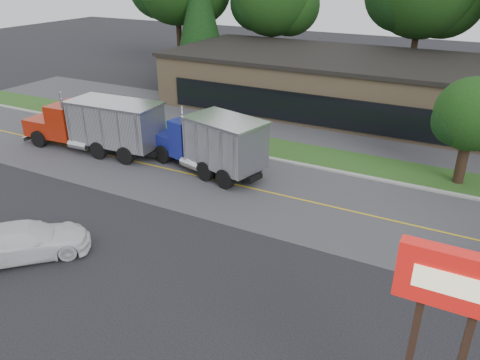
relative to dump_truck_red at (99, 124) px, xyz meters
The scene contains 12 objects.
ground 14.34m from the dump_truck_red, 41.63° to the right, with size 140.00×140.00×0.00m, color #2D2D31.
road 10.79m from the dump_truck_red, ahead, with size 60.00×8.00×0.02m, color slate.
center_line 10.79m from the dump_truck_red, ahead, with size 60.00×0.12×0.01m, color gold.
curb 11.42m from the dump_truck_red, 19.45° to the left, with size 60.00×0.30×0.12m, color #9E9E99.
grass_verge 12.13m from the dump_truck_red, 27.58° to the left, with size 60.00×3.40×0.03m, color #2C4F1B.
far_parking 15.09m from the dump_truck_red, 44.79° to the left, with size 60.00×7.00×0.02m, color slate.
strip_mall 20.82m from the dump_truck_red, 52.66° to the left, with size 32.00×12.00×4.00m, color #9E8361.
evergreen_left 21.79m from the dump_truck_red, 104.64° to the left, with size 5.34×5.34×12.13m.
tree_verge 21.52m from the dump_truck_red, 15.15° to the left, with size 4.07×3.83×5.81m.
dump_truck_red is the anchor object (origin of this frame).
dump_truck_blue 7.98m from the dump_truck_red, ahead, with size 7.65×4.27×3.36m.
rally_car 11.89m from the dump_truck_red, 61.60° to the right, with size 2.05×5.03×1.46m, color white.
Camera 1 is at (10.29, -11.16, 11.02)m, focal length 35.00 mm.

